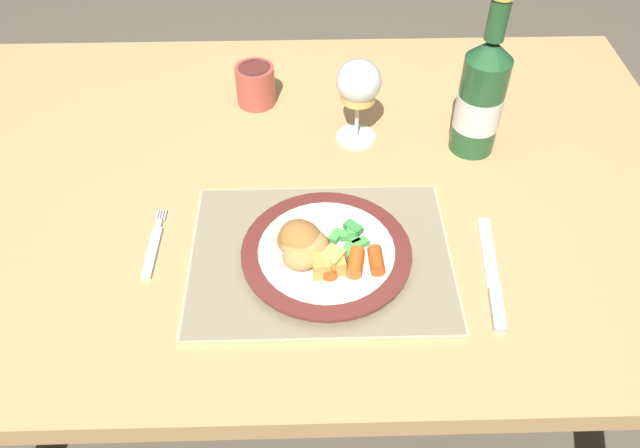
{
  "coord_description": "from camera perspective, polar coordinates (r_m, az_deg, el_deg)",
  "views": [
    {
      "loc": [
        0.04,
        -0.78,
        1.42
      ],
      "look_at": [
        0.06,
        -0.15,
        0.78
      ],
      "focal_mm": 35.0,
      "sensor_mm": 36.0,
      "label": 1
    }
  ],
  "objects": [
    {
      "name": "dinner_plate",
      "position": [
        0.89,
        0.59,
        -2.74
      ],
      "size": [
        0.24,
        0.24,
        0.02
      ],
      "color": "white",
      "rests_on": "placemat"
    },
    {
      "name": "dining_table",
      "position": [
        1.1,
        -3.32,
        1.08
      ],
      "size": [
        1.39,
        0.89,
        0.74
      ],
      "color": "tan",
      "rests_on": "ground"
    },
    {
      "name": "glazed_carrots",
      "position": [
        0.86,
        3.39,
        -3.58
      ],
      "size": [
        0.09,
        0.05,
        0.02
      ],
      "color": "#CC5119",
      "rests_on": "dinner_plate"
    },
    {
      "name": "wine_glass",
      "position": [
        1.06,
        3.55,
        12.51
      ],
      "size": [
        0.08,
        0.08,
        0.15
      ],
      "color": "silver",
      "rests_on": "dining_table"
    },
    {
      "name": "table_knife",
      "position": [
        0.91,
        15.52,
        -5.01
      ],
      "size": [
        0.04,
        0.21,
        0.01
      ],
      "color": "silver",
      "rests_on": "dining_table"
    },
    {
      "name": "fork",
      "position": [
        0.95,
        -14.99,
        -2.11
      ],
      "size": [
        0.02,
        0.14,
        0.01
      ],
      "color": "silver",
      "rests_on": "dining_table"
    },
    {
      "name": "roast_potatoes",
      "position": [
        0.85,
        0.94,
        -3.59
      ],
      "size": [
        0.05,
        0.04,
        0.03
      ],
      "color": "gold",
      "rests_on": "dinner_plate"
    },
    {
      "name": "ground_plane",
      "position": [
        1.63,
        -2.33,
        -15.56
      ],
      "size": [
        6.0,
        6.0,
        0.0
      ],
      "primitive_type": "plane",
      "color": "brown"
    },
    {
      "name": "breaded_croquettes",
      "position": [
        0.87,
        -1.77,
        -1.76
      ],
      "size": [
        0.09,
        0.1,
        0.04
      ],
      "color": "#A87033",
      "rests_on": "dinner_plate"
    },
    {
      "name": "green_beans_pile",
      "position": [
        0.89,
        2.78,
        -1.31
      ],
      "size": [
        0.06,
        0.07,
        0.02
      ],
      "color": "#4CA84C",
      "rests_on": "dinner_plate"
    },
    {
      "name": "bottle",
      "position": [
        1.07,
        14.52,
        11.23
      ],
      "size": [
        0.08,
        0.08,
        0.28
      ],
      "color": "#23562D",
      "rests_on": "dining_table"
    },
    {
      "name": "drinking_cup",
      "position": [
        1.19,
        -5.93,
        12.6
      ],
      "size": [
        0.07,
        0.07,
        0.07
      ],
      "color": "#B24C42",
      "rests_on": "dining_table"
    },
    {
      "name": "placemat",
      "position": [
        0.91,
        0.05,
        -2.97
      ],
      "size": [
        0.38,
        0.29,
        0.01
      ],
      "color": "#CCB789",
      "rests_on": "dining_table"
    }
  ]
}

